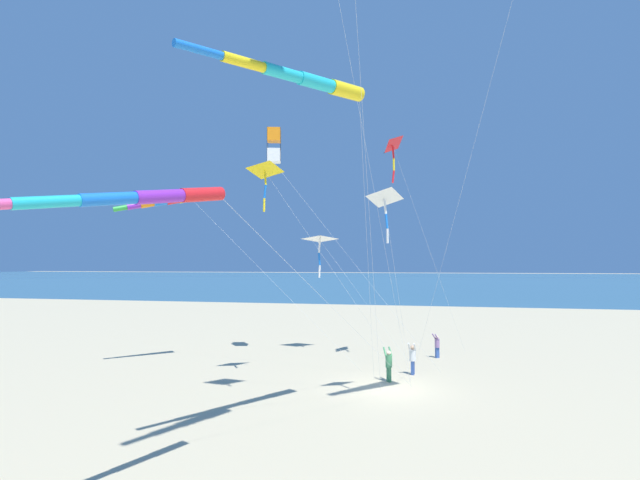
{
  "coord_description": "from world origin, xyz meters",
  "views": [
    {
      "loc": [
        22.7,
        1.62,
        5.89
      ],
      "look_at": [
        1.85,
        -2.92,
        6.98
      ],
      "focal_mm": 26.41,
      "sensor_mm": 36.0,
      "label": 1
    }
  ],
  "objects_px": {
    "kite_delta_small_distant": "(320,239)",
    "kite_delta_magenta_far_left": "(265,171)",
    "kite_windsock_rainbow_low_near": "(307,80)",
    "person_child_green_jacket": "(389,363)",
    "kite_box_checkered_midright": "(274,146)",
    "kite_delta_long_streamer_left": "(384,199)",
    "person_adult_flyer": "(413,357)",
    "kite_delta_blue_topmost": "(392,145)",
    "person_child_grey_jacket": "(437,345)",
    "kite_windsock_orange_high_right": "(164,201)",
    "kite_windsock_black_fish_shape": "(127,198)"
  },
  "relations": [
    {
      "from": "kite_delta_small_distant",
      "to": "kite_delta_magenta_far_left",
      "type": "distance_m",
      "value": 8.89
    },
    {
      "from": "kite_windsock_rainbow_low_near",
      "to": "kite_delta_magenta_far_left",
      "type": "relative_size",
      "value": 1.19
    },
    {
      "from": "person_child_green_jacket",
      "to": "kite_box_checkered_midright",
      "type": "xyz_separation_m",
      "value": [
        -4.2,
        -7.44,
        12.48
      ]
    },
    {
      "from": "kite_delta_long_streamer_left",
      "to": "person_adult_flyer",
      "type": "bearing_deg",
      "value": 169.8
    },
    {
      "from": "kite_delta_magenta_far_left",
      "to": "kite_delta_blue_topmost",
      "type": "height_order",
      "value": "kite_delta_blue_topmost"
    },
    {
      "from": "person_child_grey_jacket",
      "to": "kite_delta_blue_topmost",
      "type": "distance_m",
      "value": 12.67
    },
    {
      "from": "kite_delta_small_distant",
      "to": "kite_windsock_rainbow_low_near",
      "type": "xyz_separation_m",
      "value": [
        15.78,
        2.99,
        4.53
      ]
    },
    {
      "from": "kite_delta_long_streamer_left",
      "to": "kite_windsock_rainbow_low_near",
      "type": "xyz_separation_m",
      "value": [
        5.07,
        -2.16,
        3.41
      ]
    },
    {
      "from": "kite_delta_blue_topmost",
      "to": "kite_delta_small_distant",
      "type": "bearing_deg",
      "value": -119.91
    },
    {
      "from": "kite_delta_blue_topmost",
      "to": "kite_windsock_rainbow_low_near",
      "type": "bearing_deg",
      "value": -9.0
    },
    {
      "from": "kite_windsock_orange_high_right",
      "to": "kite_windsock_rainbow_low_near",
      "type": "height_order",
      "value": "kite_windsock_rainbow_low_near"
    },
    {
      "from": "kite_delta_magenta_far_left",
      "to": "kite_delta_blue_topmost",
      "type": "distance_m",
      "value": 8.46
    },
    {
      "from": "kite_windsock_black_fish_shape",
      "to": "kite_windsock_orange_high_right",
      "type": "bearing_deg",
      "value": -151.96
    },
    {
      "from": "kite_windsock_orange_high_right",
      "to": "kite_delta_long_streamer_left",
      "type": "bearing_deg",
      "value": 70.99
    },
    {
      "from": "person_adult_flyer",
      "to": "kite_delta_small_distant",
      "type": "distance_m",
      "value": 10.37
    },
    {
      "from": "kite_delta_long_streamer_left",
      "to": "kite_windsock_black_fish_shape",
      "type": "height_order",
      "value": "kite_delta_long_streamer_left"
    },
    {
      "from": "person_child_green_jacket",
      "to": "kite_delta_small_distant",
      "type": "bearing_deg",
      "value": -143.68
    },
    {
      "from": "kite_windsock_rainbow_low_near",
      "to": "kite_delta_magenta_far_left",
      "type": "bearing_deg",
      "value": -151.62
    },
    {
      "from": "kite_windsock_orange_high_right",
      "to": "kite_box_checkered_midright",
      "type": "relative_size",
      "value": 0.93
    },
    {
      "from": "kite_delta_magenta_far_left",
      "to": "kite_windsock_black_fish_shape",
      "type": "distance_m",
      "value": 13.63
    },
    {
      "from": "person_child_grey_jacket",
      "to": "person_child_green_jacket",
      "type": "bearing_deg",
      "value": -20.91
    },
    {
      "from": "kite_delta_small_distant",
      "to": "kite_delta_blue_topmost",
      "type": "xyz_separation_m",
      "value": [
        2.9,
        5.04,
        5.39
      ]
    },
    {
      "from": "kite_box_checkered_midright",
      "to": "kite_delta_magenta_far_left",
      "type": "xyz_separation_m",
      "value": [
        5.64,
        1.35,
        -2.8
      ]
    },
    {
      "from": "kite_windsock_orange_high_right",
      "to": "kite_windsock_black_fish_shape",
      "type": "height_order",
      "value": "kite_windsock_orange_high_right"
    },
    {
      "from": "kite_delta_long_streamer_left",
      "to": "kite_windsock_rainbow_low_near",
      "type": "height_order",
      "value": "kite_windsock_rainbow_low_near"
    },
    {
      "from": "kite_delta_magenta_far_left",
      "to": "person_child_grey_jacket",
      "type": "bearing_deg",
      "value": 133.18
    },
    {
      "from": "person_child_grey_jacket",
      "to": "kite_box_checkered_midright",
      "type": "bearing_deg",
      "value": -76.12
    },
    {
      "from": "kite_delta_small_distant",
      "to": "kite_delta_blue_topmost",
      "type": "distance_m",
      "value": 7.92
    },
    {
      "from": "person_child_grey_jacket",
      "to": "kite_delta_small_distant",
      "type": "relative_size",
      "value": 0.19
    },
    {
      "from": "kite_delta_long_streamer_left",
      "to": "kite_delta_small_distant",
      "type": "bearing_deg",
      "value": -154.33
    },
    {
      "from": "person_child_green_jacket",
      "to": "kite_windsock_rainbow_low_near",
      "type": "bearing_deg",
      "value": -12.83
    },
    {
      "from": "person_child_green_jacket",
      "to": "kite_windsock_orange_high_right",
      "type": "bearing_deg",
      "value": -92.75
    },
    {
      "from": "kite_box_checkered_midright",
      "to": "kite_delta_blue_topmost",
      "type": "height_order",
      "value": "kite_box_checkered_midright"
    },
    {
      "from": "person_adult_flyer",
      "to": "kite_delta_long_streamer_left",
      "type": "height_order",
      "value": "kite_delta_long_streamer_left"
    },
    {
      "from": "person_child_green_jacket",
      "to": "kite_delta_long_streamer_left",
      "type": "relative_size",
      "value": 0.19
    },
    {
      "from": "kite_windsock_orange_high_right",
      "to": "kite_windsock_rainbow_low_near",
      "type": "relative_size",
      "value": 1.03
    },
    {
      "from": "kite_box_checkered_midright",
      "to": "kite_windsock_rainbow_low_near",
      "type": "bearing_deg",
      "value": 22.33
    },
    {
      "from": "kite_windsock_black_fish_shape",
      "to": "person_child_green_jacket",
      "type": "bearing_deg",
      "value": 161.77
    },
    {
      "from": "kite_windsock_orange_high_right",
      "to": "kite_delta_small_distant",
      "type": "bearing_deg",
      "value": 128.2
    },
    {
      "from": "kite_delta_small_distant",
      "to": "kite_delta_blue_topmost",
      "type": "height_order",
      "value": "kite_delta_blue_topmost"
    },
    {
      "from": "kite_windsock_rainbow_low_near",
      "to": "person_child_green_jacket",
      "type": "bearing_deg",
      "value": 167.17
    },
    {
      "from": "person_adult_flyer",
      "to": "kite_delta_blue_topmost",
      "type": "xyz_separation_m",
      "value": [
        -2.17,
        -1.13,
        12.01
      ]
    },
    {
      "from": "kite_windsock_rainbow_low_near",
      "to": "kite_box_checkered_midright",
      "type": "relative_size",
      "value": 0.91
    },
    {
      "from": "kite_windsock_orange_high_right",
      "to": "kite_windsock_rainbow_low_near",
      "type": "distance_m",
      "value": 14.72
    },
    {
      "from": "person_child_grey_jacket",
      "to": "kite_windsock_rainbow_low_near",
      "type": "height_order",
      "value": "kite_windsock_rainbow_low_near"
    },
    {
      "from": "person_child_grey_jacket",
      "to": "kite_delta_long_streamer_left",
      "type": "relative_size",
      "value": 0.17
    },
    {
      "from": "person_child_green_jacket",
      "to": "kite_delta_small_distant",
      "type": "xyz_separation_m",
      "value": [
        -6.84,
        -5.03,
        6.63
      ]
    },
    {
      "from": "person_child_grey_jacket",
      "to": "kite_windsock_rainbow_low_near",
      "type": "distance_m",
      "value": 19.78
    },
    {
      "from": "person_child_grey_jacket",
      "to": "kite_delta_blue_topmost",
      "type": "relative_size",
      "value": 0.11
    },
    {
      "from": "kite_box_checkered_midright",
      "to": "kite_delta_magenta_far_left",
      "type": "distance_m",
      "value": 6.43
    }
  ]
}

